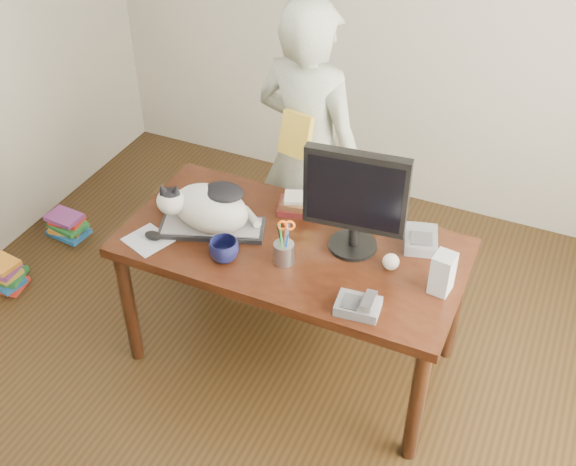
# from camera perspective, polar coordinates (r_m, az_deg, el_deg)

# --- Properties ---
(room) EXTENTS (4.50, 4.50, 4.50)m
(room) POSITION_cam_1_polar(r_m,az_deg,el_deg) (2.56, -5.06, 1.87)
(room) COLOR black
(room) RESTS_ON ground
(desk) EXTENTS (1.60, 0.80, 0.75)m
(desk) POSITION_cam_1_polar(r_m,az_deg,el_deg) (3.50, 0.87, -2.00)
(desk) COLOR black
(desk) RESTS_ON ground
(keyboard) EXTENTS (0.53, 0.35, 0.03)m
(keyboard) POSITION_cam_1_polar(r_m,az_deg,el_deg) (3.44, -6.02, 0.41)
(keyboard) COLOR black
(keyboard) RESTS_ON desk
(cat) EXTENTS (0.47, 0.35, 0.28)m
(cat) POSITION_cam_1_polar(r_m,az_deg,el_deg) (3.37, -6.42, 2.08)
(cat) COLOR silver
(cat) RESTS_ON keyboard
(monitor) EXTENTS (0.46, 0.25, 0.52)m
(monitor) POSITION_cam_1_polar(r_m,az_deg,el_deg) (3.16, 5.34, 2.83)
(monitor) COLOR black
(monitor) RESTS_ON desk
(pen_cup) EXTENTS (0.12, 0.12, 0.23)m
(pen_cup) POSITION_cam_1_polar(r_m,az_deg,el_deg) (3.21, -0.31, -1.40)
(pen_cup) COLOR gray
(pen_cup) RESTS_ON desk
(mousepad) EXTENTS (0.24, 0.23, 0.00)m
(mousepad) POSITION_cam_1_polar(r_m,az_deg,el_deg) (3.44, -11.02, -0.55)
(mousepad) COLOR silver
(mousepad) RESTS_ON desk
(mouse) EXTENTS (0.10, 0.08, 0.04)m
(mouse) POSITION_cam_1_polar(r_m,az_deg,el_deg) (3.43, -10.60, -0.20)
(mouse) COLOR black
(mouse) RESTS_ON mousepad
(coffee_mug) EXTENTS (0.19, 0.19, 0.11)m
(coffee_mug) POSITION_cam_1_polar(r_m,az_deg,el_deg) (3.25, -5.09, -1.37)
(coffee_mug) COLOR black
(coffee_mug) RESTS_ON desk
(phone) EXTENTS (0.20, 0.17, 0.08)m
(phone) POSITION_cam_1_polar(r_m,az_deg,el_deg) (3.02, 5.64, -5.72)
(phone) COLOR #5A595E
(phone) RESTS_ON desk
(speaker) EXTENTS (0.10, 0.11, 0.19)m
(speaker) POSITION_cam_1_polar(r_m,az_deg,el_deg) (3.12, 12.12, -3.13)
(speaker) COLOR #A1A1A3
(speaker) RESTS_ON desk
(baseball) EXTENTS (0.08, 0.08, 0.08)m
(baseball) POSITION_cam_1_polar(r_m,az_deg,el_deg) (3.23, 8.13, -2.27)
(baseball) COLOR white
(baseball) RESTS_ON desk
(book_stack) EXTENTS (0.25, 0.21, 0.08)m
(book_stack) POSITION_cam_1_polar(r_m,az_deg,el_deg) (3.54, 1.03, 2.30)
(book_stack) COLOR #451213
(book_stack) RESTS_ON desk
(calculator) EXTENTS (0.20, 0.23, 0.06)m
(calculator) POSITION_cam_1_polar(r_m,az_deg,el_deg) (3.39, 10.47, -0.52)
(calculator) COLOR #5A595E
(calculator) RESTS_ON desk
(person) EXTENTS (0.68, 0.51, 1.70)m
(person) POSITION_cam_1_polar(r_m,az_deg,el_deg) (3.82, 1.64, 6.34)
(person) COLOR silver
(person) RESTS_ON ground
(held_book) EXTENTS (0.17, 0.12, 0.22)m
(held_book) POSITION_cam_1_polar(r_m,az_deg,el_deg) (3.58, 0.63, 7.78)
(held_book) COLOR gold
(held_book) RESTS_ON person
(book_pile_a) EXTENTS (0.27, 0.22, 0.18)m
(book_pile_a) POSITION_cam_1_polar(r_m,az_deg,el_deg) (4.51, -21.60, -3.04)
(book_pile_a) COLOR red
(book_pile_a) RESTS_ON ground
(book_pile_b) EXTENTS (0.26, 0.20, 0.15)m
(book_pile_b) POSITION_cam_1_polar(r_m,az_deg,el_deg) (4.79, -17.04, 0.61)
(book_pile_b) COLOR #1A57A0
(book_pile_b) RESTS_ON ground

